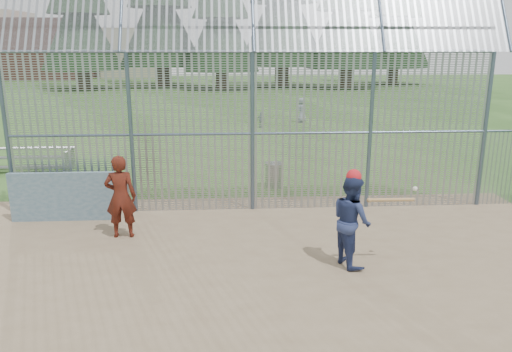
{
  "coord_description": "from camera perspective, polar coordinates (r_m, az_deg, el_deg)",
  "views": [
    {
      "loc": [
        -0.65,
        -8.82,
        4.19
      ],
      "look_at": [
        0.0,
        2.0,
        1.3
      ],
      "focal_mm": 35.0,
      "sensor_mm": 36.0,
      "label": 1
    }
  ],
  "objects": [
    {
      "name": "ground",
      "position": [
        9.78,
        0.72,
        -10.43
      ],
      "size": [
        120.0,
        120.0,
        0.0
      ],
      "primitive_type": "plane",
      "color": "#2D511E",
      "rests_on": "ground"
    },
    {
      "name": "dirt_infield",
      "position": [
        9.33,
        0.94,
        -11.68
      ],
      "size": [
        14.0,
        10.0,
        0.02
      ],
      "primitive_type": "cube",
      "color": "#756047",
      "rests_on": "ground"
    },
    {
      "name": "dugout_wall",
      "position": [
        12.87,
        -21.18,
        -2.21
      ],
      "size": [
        2.5,
        0.12,
        1.2
      ],
      "primitive_type": "cube",
      "color": "#38566B",
      "rests_on": "dirt_infield"
    },
    {
      "name": "batter",
      "position": [
        9.74,
        10.86,
        -5.02
      ],
      "size": [
        0.89,
        1.02,
        1.78
      ],
      "primitive_type": "imported",
      "rotation": [
        0.0,
        0.0,
        1.85
      ],
      "color": "navy",
      "rests_on": "dirt_infield"
    },
    {
      "name": "onlooker",
      "position": [
        11.3,
        -15.21,
        -2.29
      ],
      "size": [
        0.69,
        0.47,
        1.85
      ],
      "primitive_type": "imported",
      "rotation": [
        0.0,
        0.0,
        3.18
      ],
      "color": "maroon",
      "rests_on": "dirt_infield"
    },
    {
      "name": "bg_kid_standing",
      "position": [
        27.55,
        5.27,
        7.53
      ],
      "size": [
        0.78,
        0.74,
        1.35
      ],
      "primitive_type": "imported",
      "rotation": [
        0.0,
        0.0,
        3.78
      ],
      "color": "gray",
      "rests_on": "ground"
    },
    {
      "name": "bg_kid_seated",
      "position": [
        25.7,
        0.6,
        6.43
      ],
      "size": [
        0.49,
        0.42,
        0.79
      ],
      "primitive_type": "imported",
      "rotation": [
        0.0,
        0.0,
        2.53
      ],
      "color": "slate",
      "rests_on": "ground"
    },
    {
      "name": "batting_gear",
      "position": [
        9.51,
        11.88,
        -0.52
      ],
      "size": [
        1.35,
        0.34,
        0.61
      ],
      "color": "red",
      "rests_on": "ground"
    },
    {
      "name": "trash_can",
      "position": [
        14.92,
        2.07,
        0.13
      ],
      "size": [
        0.56,
        0.56,
        0.82
      ],
      "color": "gray",
      "rests_on": "ground"
    },
    {
      "name": "bleacher",
      "position": [
        18.58,
        -24.64,
        1.82
      ],
      "size": [
        3.0,
        0.95,
        0.72
      ],
      "color": "slate",
      "rests_on": "ground"
    },
    {
      "name": "backstop_fence",
      "position": [
        12.62,
        7.88,
        6.46
      ],
      "size": [
        20.09,
        0.81,
        5.3
      ],
      "color": "#47566B",
      "rests_on": "ground"
    },
    {
      "name": "distant_buildings",
      "position": [
        69.09,
        -23.13,
        13.28
      ],
      "size": [
        26.5,
        10.5,
        8.0
      ],
      "color": "brown",
      "rests_on": "ground"
    }
  ]
}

